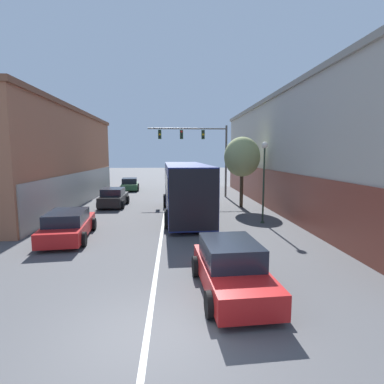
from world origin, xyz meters
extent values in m
plane|color=#4C4C4F|center=(0.00, 0.00, 0.00)|extent=(160.00, 160.00, 0.00)
cube|color=silver|center=(0.00, 12.53, 0.00)|extent=(0.14, 37.05, 0.01)
cube|color=#A86647|center=(-10.09, 17.63, 3.65)|extent=(7.18, 20.02, 7.30)
cube|color=#9E998E|center=(-6.55, 17.63, 1.28)|extent=(0.24, 19.62, 2.55)
cube|color=brown|center=(-10.09, 17.63, 7.15)|extent=(7.46, 20.22, 0.30)
cube|color=#B7B2A3|center=(11.29, 15.20, 4.01)|extent=(7.58, 29.16, 8.03)
cube|color=brown|center=(7.55, 15.20, 1.40)|extent=(0.24, 28.58, 2.81)
cube|color=gray|center=(11.29, 15.20, 7.88)|extent=(7.89, 29.45, 0.30)
cube|color=navy|center=(1.36, 12.80, 1.77)|extent=(2.83, 10.11, 3.08)
cube|color=black|center=(1.36, 12.80, 2.32)|extent=(2.87, 9.91, 0.99)
cube|color=beige|center=(1.36, 12.80, 1.52)|extent=(2.86, 10.01, 0.31)
cube|color=black|center=(1.57, 7.82, 1.77)|extent=(2.37, 0.16, 2.96)
cylinder|color=black|center=(0.00, 15.85, 0.50)|extent=(0.34, 1.01, 1.00)
cylinder|color=black|center=(2.47, 15.95, 0.50)|extent=(0.34, 1.01, 1.00)
cylinder|color=black|center=(0.25, 9.65, 0.50)|extent=(0.34, 1.01, 1.00)
cylinder|color=black|center=(2.73, 9.75, 0.50)|extent=(0.34, 1.01, 1.00)
cube|color=red|center=(2.25, 2.02, 0.50)|extent=(1.91, 4.10, 0.64)
cube|color=black|center=(2.24, 2.26, 1.13)|extent=(1.66, 2.17, 0.62)
cylinder|color=black|center=(1.31, 3.20, 0.33)|extent=(0.26, 0.67, 0.66)
cylinder|color=black|center=(3.04, 3.31, 0.33)|extent=(0.26, 0.67, 0.66)
cylinder|color=black|center=(1.47, 0.73, 0.33)|extent=(0.26, 0.67, 0.66)
cylinder|color=black|center=(3.19, 0.83, 0.33)|extent=(0.26, 0.67, 0.66)
cube|color=#285633|center=(-4.18, 26.97, 0.46)|extent=(2.11, 4.38, 0.59)
cube|color=black|center=(-4.16, 26.76, 1.04)|extent=(1.77, 2.35, 0.56)
cylinder|color=black|center=(-5.19, 28.18, 0.30)|extent=(0.28, 0.61, 0.59)
cylinder|color=black|center=(-3.45, 28.36, 0.30)|extent=(0.28, 0.61, 0.59)
cylinder|color=black|center=(-4.92, 25.57, 0.30)|extent=(0.28, 0.61, 0.59)
cylinder|color=black|center=(-3.18, 25.75, 0.30)|extent=(0.28, 0.61, 0.59)
cube|color=black|center=(-3.91, 16.61, 0.53)|extent=(1.63, 3.82, 0.70)
cube|color=black|center=(-3.91, 16.42, 1.13)|extent=(1.50, 1.99, 0.51)
cylinder|color=black|center=(-4.74, 17.80, 0.32)|extent=(0.22, 0.64, 0.64)
cylinder|color=black|center=(-3.06, 17.79, 0.32)|extent=(0.22, 0.64, 0.64)
cylinder|color=black|center=(-4.75, 15.44, 0.32)|extent=(0.22, 0.64, 0.64)
cylinder|color=black|center=(-3.07, 15.43, 0.32)|extent=(0.22, 0.64, 0.64)
cube|color=red|center=(-4.30, 7.93, 0.49)|extent=(2.21, 4.70, 0.62)
cube|color=black|center=(-4.28, 7.71, 1.06)|extent=(1.84, 2.52, 0.53)
cylinder|color=black|center=(-5.35, 9.23, 0.32)|extent=(0.29, 0.66, 0.64)
cylinder|color=black|center=(-3.56, 9.43, 0.32)|extent=(0.29, 0.66, 0.64)
cylinder|color=black|center=(-5.05, 6.44, 0.32)|extent=(0.29, 0.66, 0.64)
cylinder|color=black|center=(-3.26, 6.63, 0.32)|extent=(0.29, 0.66, 0.64)
cylinder|color=#514C47|center=(5.40, 21.05, 3.24)|extent=(0.18, 0.18, 6.47)
cylinder|color=#514C47|center=(1.88, 21.05, 6.17)|extent=(7.03, 0.12, 0.12)
cube|color=#234723|center=(3.29, 21.05, 5.65)|extent=(0.28, 0.24, 0.80)
sphere|color=black|center=(3.29, 20.90, 5.90)|extent=(0.18, 0.18, 0.18)
sphere|color=orange|center=(3.29, 20.90, 5.65)|extent=(0.18, 0.18, 0.18)
sphere|color=black|center=(3.29, 20.90, 5.40)|extent=(0.18, 0.18, 0.18)
cube|color=#234723|center=(1.36, 21.05, 5.65)|extent=(0.28, 0.24, 0.80)
sphere|color=red|center=(1.36, 20.90, 5.90)|extent=(0.18, 0.18, 0.18)
sphere|color=black|center=(1.36, 20.90, 5.65)|extent=(0.18, 0.18, 0.18)
sphere|color=black|center=(1.36, 20.90, 5.40)|extent=(0.18, 0.18, 0.18)
cube|color=#234723|center=(-0.58, 21.05, 5.65)|extent=(0.28, 0.24, 0.80)
sphere|color=black|center=(-0.58, 20.90, 5.90)|extent=(0.18, 0.18, 0.18)
sphere|color=orange|center=(-0.58, 20.90, 5.65)|extent=(0.18, 0.18, 0.18)
sphere|color=black|center=(-0.58, 20.90, 5.40)|extent=(0.18, 0.18, 0.18)
cone|color=#233323|center=(5.70, 10.48, 0.10)|extent=(0.26, 0.26, 0.20)
cylinder|color=#233323|center=(5.70, 10.48, 2.15)|extent=(0.10, 0.10, 4.30)
sphere|color=#EFE5CC|center=(5.70, 10.48, 4.43)|extent=(0.36, 0.36, 0.36)
cylinder|color=#3D2D1E|center=(5.63, 15.66, 1.30)|extent=(0.25, 0.25, 2.61)
ellipsoid|color=#99A366|center=(5.63, 15.66, 3.73)|extent=(2.63, 2.36, 2.89)
camera|label=1|loc=(0.60, -6.05, 3.94)|focal=28.00mm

